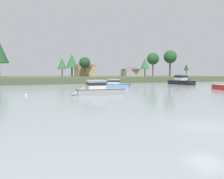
% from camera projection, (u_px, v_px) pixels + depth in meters
% --- Properties ---
extents(ground_plane, '(439.20, 439.20, 0.00)m').
position_uv_depth(ground_plane, '(206.00, 126.00, 15.34)').
color(ground_plane, '#939EA3').
extents(far_shore_bank, '(197.64, 56.57, 2.19)m').
position_uv_depth(far_shore_bank, '(40.00, 79.00, 99.10)').
color(far_shore_bank, '#4C563D').
rests_on(far_shore_bank, ground).
extents(cruiser_grey, '(9.01, 3.52, 4.56)m').
position_uv_depth(cruiser_grey, '(95.00, 92.00, 37.63)').
color(cruiser_grey, gray).
rests_on(cruiser_grey, ground).
extents(cruiser_black, '(3.63, 10.84, 5.93)m').
position_uv_depth(cruiser_black, '(183.00, 82.00, 73.67)').
color(cruiser_black, black).
rests_on(cruiser_black, ground).
extents(cruiser_skyblue, '(7.45, 6.62, 4.09)m').
position_uv_depth(cruiser_skyblue, '(113.00, 86.00, 56.61)').
color(cruiser_skyblue, '#669ECC').
rests_on(cruiser_skyblue, ground).
extents(mooring_buoy_white, '(0.41, 0.41, 0.47)m').
position_uv_depth(mooring_buoy_white, '(26.00, 95.00, 36.94)').
color(mooring_buoy_white, white).
rests_on(mooring_buoy_white, ground).
extents(shore_tree_far_right, '(6.15, 6.15, 12.11)m').
position_uv_depth(shore_tree_far_right, '(153.00, 59.00, 119.59)').
color(shore_tree_far_right, brown).
rests_on(shore_tree_far_right, far_shore_bank).
extents(shore_tree_right_mid, '(3.53, 3.53, 7.60)m').
position_uv_depth(shore_tree_right_mid, '(145.00, 63.00, 93.04)').
color(shore_tree_right_mid, brown).
rests_on(shore_tree_right_mid, far_shore_bank).
extents(shore_tree_inland_b, '(2.82, 2.82, 6.59)m').
position_uv_depth(shore_tree_inland_b, '(186.00, 67.00, 128.98)').
color(shore_tree_inland_b, brown).
rests_on(shore_tree_inland_b, far_shore_bank).
extents(shore_tree_center_right, '(4.15, 4.15, 8.39)m').
position_uv_depth(shore_tree_center_right, '(62.00, 63.00, 103.11)').
color(shore_tree_center_right, brown).
rests_on(shore_tree_center_right, far_shore_bank).
extents(shore_tree_center, '(5.08, 5.08, 10.30)m').
position_uv_depth(shore_tree_center, '(72.00, 61.00, 104.97)').
color(shore_tree_center, brown).
rests_on(shore_tree_center, far_shore_bank).
extents(shore_tree_left_mid, '(5.10, 5.10, 8.98)m').
position_uv_depth(shore_tree_left_mid, '(85.00, 63.00, 107.02)').
color(shore_tree_left_mid, brown).
rests_on(shore_tree_left_mid, far_shore_bank).
extents(shore_tree_right, '(6.66, 6.66, 13.32)m').
position_uv_depth(shore_tree_right, '(170.00, 57.00, 119.22)').
color(shore_tree_right, brown).
rests_on(shore_tree_right, far_shore_bank).
extents(cottage_hillside, '(9.86, 8.88, 7.50)m').
position_uv_depth(cottage_hillside, '(85.00, 68.00, 115.85)').
color(cottage_hillside, tan).
rests_on(cottage_hillside, far_shore_bank).
extents(cottage_near_water, '(11.23, 7.23, 4.88)m').
position_uv_depth(cottage_near_water, '(132.00, 71.00, 121.37)').
color(cottage_near_water, '#9E998E').
rests_on(cottage_near_water, far_shore_bank).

